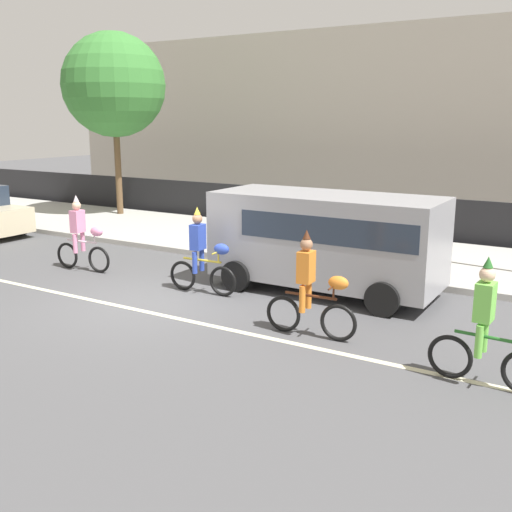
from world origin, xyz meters
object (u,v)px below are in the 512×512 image
Objects in this scene: parked_van_grey at (329,236)px; parade_cyclist_pink at (82,238)px; parade_cyclist_cobalt at (203,256)px; parade_cyclist_orange at (312,291)px; parade_cyclist_lime at (491,332)px.

parade_cyclist_pink is at bearing -166.59° from parked_van_grey.
parade_cyclist_pink is 1.00× the size of parade_cyclist_cobalt.
parade_cyclist_pink and parade_cyclist_cobalt have the same top height.
parade_cyclist_orange is 1.00× the size of parade_cyclist_lime.
parade_cyclist_cobalt is 1.00× the size of parade_cyclist_orange.
parade_cyclist_cobalt is at bearing 164.68° from parade_cyclist_lime.
parade_cyclist_cobalt is (3.81, -0.07, 0.00)m from parade_cyclist_pink.
parade_cyclist_cobalt is 0.38× the size of parked_van_grey.
parade_cyclist_pink and parade_cyclist_lime have the same top height.
parade_cyclist_pink is 1.00× the size of parade_cyclist_lime.
parade_cyclist_pink is 10.27m from parade_cyclist_lime.
parade_cyclist_pink is 0.38× the size of parked_van_grey.
parade_cyclist_lime is 0.38× the size of parked_van_grey.
parked_van_grey is at bearing 13.41° from parade_cyclist_pink.
parade_cyclist_lime is (6.31, -1.73, 0.00)m from parade_cyclist_cobalt.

